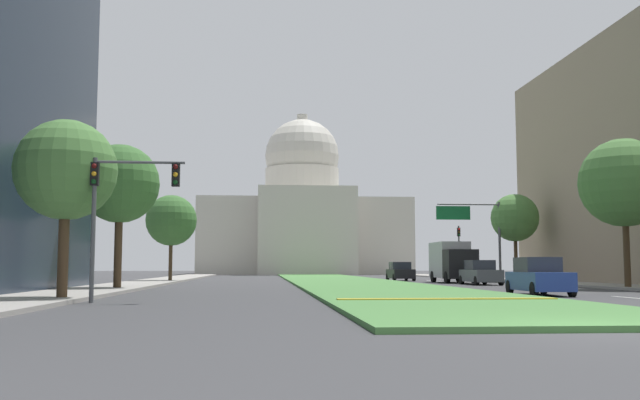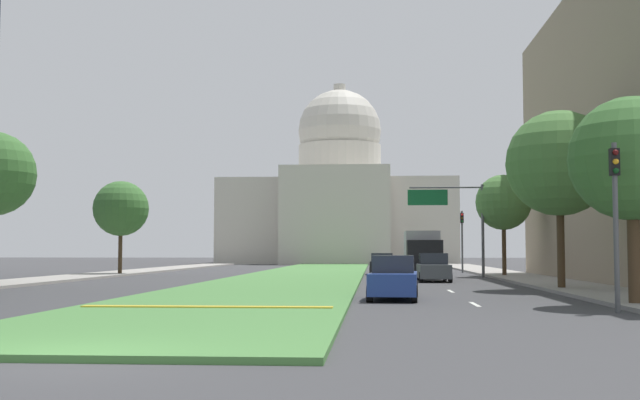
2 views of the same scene
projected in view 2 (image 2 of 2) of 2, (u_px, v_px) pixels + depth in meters
name	position (u px, v px, depth m)	size (l,w,h in m)	color
ground_plane	(312.00, 273.00, 64.80)	(260.00, 260.00, 0.00)	#3D3D3F
grass_median	(307.00, 274.00, 59.64)	(8.66, 93.27, 0.14)	#4C8442
median_curb_nose	(207.00, 307.00, 24.25)	(7.79, 0.50, 0.04)	gold
lane_dashes_right	(434.00, 282.00, 46.69)	(0.16, 37.60, 0.01)	silver
sidewalk_left	(88.00, 276.00, 55.53)	(4.00, 93.27, 0.15)	#9E9991
sidewalk_right	(520.00, 277.00, 53.44)	(4.00, 93.27, 0.15)	#9E9991
capitol_building	(339.00, 205.00, 116.11)	(32.78, 28.48, 26.72)	beige
traffic_light_near_right	(615.00, 204.00, 24.03)	(0.28, 0.35, 5.20)	#515456
traffic_light_far_right	(462.00, 233.00, 66.25)	(0.28, 0.35, 5.20)	#515456
overhead_guide_sign	(455.00, 211.00, 55.20)	(5.32, 0.20, 6.50)	#515456
street_tree_right_near	(632.00, 159.00, 26.41)	(4.19, 4.19, 7.07)	#4C3823
street_tree_right_mid	(559.00, 164.00, 37.34)	(5.03, 5.03, 8.54)	#4C3823
street_tree_left_far	(121.00, 209.00, 59.49)	(4.17, 4.17, 7.12)	#4C3823
street_tree_right_far	(503.00, 203.00, 55.65)	(3.93, 3.93, 7.24)	#4C3823
sedan_lead_stopped	(394.00, 279.00, 30.34)	(2.08, 4.56, 1.70)	navy
sedan_midblock	(433.00, 268.00, 47.59)	(1.91, 4.45, 1.72)	#4C5156
sedan_distant	(382.00, 264.00, 61.47)	(1.94, 4.18, 1.66)	black
box_truck_delivery	(422.00, 253.00, 53.97)	(2.40, 6.40, 3.20)	black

